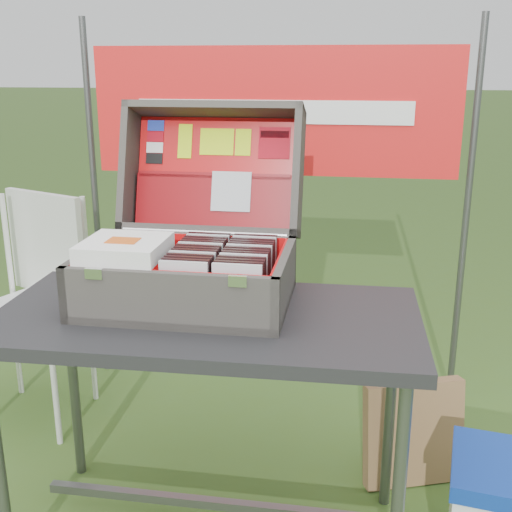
% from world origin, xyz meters
% --- Properties ---
extents(table, '(1.27, 0.65, 0.79)m').
position_xyz_m(table, '(-0.05, 0.00, 0.39)').
color(table, black).
rests_on(table, ground).
extents(table_top, '(1.27, 0.65, 0.04)m').
position_xyz_m(table_top, '(-0.05, 0.00, 0.77)').
color(table_top, black).
rests_on(table_top, ground).
extents(table_leg_fr, '(0.04, 0.04, 0.75)m').
position_xyz_m(table_leg_fr, '(0.52, -0.25, 0.37)').
color(table_leg_fr, '#59595B').
rests_on(table_leg_fr, ground).
extents(table_leg_bl, '(0.04, 0.04, 0.75)m').
position_xyz_m(table_leg_bl, '(-0.62, 0.26, 0.37)').
color(table_leg_bl, '#59595B').
rests_on(table_leg_bl, ground).
extents(table_leg_br, '(0.04, 0.04, 0.75)m').
position_xyz_m(table_leg_br, '(0.52, 0.26, 0.37)').
color(table_leg_br, '#59595B').
rests_on(table_leg_br, ground).
extents(table_brace, '(1.11, 0.03, 0.03)m').
position_xyz_m(table_brace, '(-0.05, 0.00, 0.12)').
color(table_brace, '#59595B').
rests_on(table_brace, ground).
extents(suitcase, '(0.63, 0.61, 0.57)m').
position_xyz_m(suitcase, '(-0.13, 0.13, 1.07)').
color(suitcase, '#605C55').
rests_on(suitcase, table).
extents(suitcase_base_bottom, '(0.63, 0.45, 0.02)m').
position_xyz_m(suitcase_base_bottom, '(-0.13, 0.07, 0.80)').
color(suitcase_base_bottom, '#605C55').
rests_on(suitcase_base_bottom, table_top).
extents(suitcase_base_wall_front, '(0.63, 0.02, 0.17)m').
position_xyz_m(suitcase_base_wall_front, '(-0.13, -0.14, 0.87)').
color(suitcase_base_wall_front, '#605C55').
rests_on(suitcase_base_wall_front, table_top).
extents(suitcase_base_wall_back, '(0.63, 0.02, 0.17)m').
position_xyz_m(suitcase_base_wall_back, '(-0.13, 0.28, 0.87)').
color(suitcase_base_wall_back, '#605C55').
rests_on(suitcase_base_wall_back, table_top).
extents(suitcase_base_wall_left, '(0.02, 0.45, 0.17)m').
position_xyz_m(suitcase_base_wall_left, '(-0.43, 0.07, 0.87)').
color(suitcase_base_wall_left, '#605C55').
rests_on(suitcase_base_wall_left, table_top).
extents(suitcase_base_wall_right, '(0.02, 0.45, 0.17)m').
position_xyz_m(suitcase_base_wall_right, '(0.18, 0.07, 0.87)').
color(suitcase_base_wall_right, '#605C55').
rests_on(suitcase_base_wall_right, table_top).
extents(suitcase_liner_floor, '(0.58, 0.40, 0.01)m').
position_xyz_m(suitcase_liner_floor, '(-0.13, 0.07, 0.82)').
color(suitcase_liner_floor, red).
rests_on(suitcase_liner_floor, suitcase_base_bottom).
extents(suitcase_latch_left, '(0.05, 0.01, 0.03)m').
position_xyz_m(suitcase_latch_left, '(-0.33, -0.15, 0.95)').
color(suitcase_latch_left, silver).
rests_on(suitcase_latch_left, suitcase_base_wall_front).
extents(suitcase_latch_right, '(0.05, 0.01, 0.03)m').
position_xyz_m(suitcase_latch_right, '(0.08, -0.15, 0.95)').
color(suitcase_latch_right, silver).
rests_on(suitcase_latch_right, suitcase_base_wall_front).
extents(suitcase_hinge, '(0.56, 0.02, 0.02)m').
position_xyz_m(suitcase_hinge, '(-0.13, 0.30, 0.96)').
color(suitcase_hinge, silver).
rests_on(suitcase_hinge, suitcase_base_wall_back).
extents(suitcase_lid_back, '(0.63, 0.16, 0.43)m').
position_xyz_m(suitcase_lid_back, '(-0.13, 0.51, 1.12)').
color(suitcase_lid_back, '#605C55').
rests_on(suitcase_lid_back, suitcase_base_wall_back).
extents(suitcase_lid_rim_far, '(0.63, 0.17, 0.07)m').
position_xyz_m(suitcase_lid_rim_far, '(-0.13, 0.51, 1.34)').
color(suitcase_lid_rim_far, '#605C55').
rests_on(suitcase_lid_rim_far, suitcase_lid_back).
extents(suitcase_lid_rim_near, '(0.63, 0.17, 0.07)m').
position_xyz_m(suitcase_lid_rim_near, '(-0.13, 0.38, 0.94)').
color(suitcase_lid_rim_near, '#605C55').
rests_on(suitcase_lid_rim_near, suitcase_lid_back).
extents(suitcase_lid_rim_left, '(0.02, 0.30, 0.48)m').
position_xyz_m(suitcase_lid_rim_left, '(-0.43, 0.44, 1.14)').
color(suitcase_lid_rim_left, '#605C55').
rests_on(suitcase_lid_rim_left, suitcase_lid_back).
extents(suitcase_lid_rim_right, '(0.02, 0.30, 0.48)m').
position_xyz_m(suitcase_lid_rim_right, '(0.18, 0.44, 1.14)').
color(suitcase_lid_rim_right, '#605C55').
rests_on(suitcase_lid_rim_right, suitcase_lid_back).
extents(suitcase_lid_liner, '(0.57, 0.13, 0.38)m').
position_xyz_m(suitcase_lid_liner, '(-0.13, 0.50, 1.13)').
color(suitcase_lid_liner, red).
rests_on(suitcase_lid_liner, suitcase_lid_back).
extents(suitcase_liner_wall_front, '(0.58, 0.01, 0.14)m').
position_xyz_m(suitcase_liner_wall_front, '(-0.13, -0.12, 0.88)').
color(suitcase_liner_wall_front, red).
rests_on(suitcase_liner_wall_front, suitcase_base_bottom).
extents(suitcase_liner_wall_back, '(0.58, 0.01, 0.14)m').
position_xyz_m(suitcase_liner_wall_back, '(-0.13, 0.27, 0.88)').
color(suitcase_liner_wall_back, red).
rests_on(suitcase_liner_wall_back, suitcase_base_bottom).
extents(suitcase_liner_wall_left, '(0.01, 0.40, 0.14)m').
position_xyz_m(suitcase_liner_wall_left, '(-0.41, 0.07, 0.88)').
color(suitcase_liner_wall_left, red).
rests_on(suitcase_liner_wall_left, suitcase_base_bottom).
extents(suitcase_liner_wall_right, '(0.01, 0.40, 0.14)m').
position_xyz_m(suitcase_liner_wall_right, '(0.16, 0.07, 0.88)').
color(suitcase_liner_wall_right, red).
rests_on(suitcase_liner_wall_right, suitcase_base_bottom).
extents(suitcase_lid_pocket, '(0.56, 0.08, 0.18)m').
position_xyz_m(suitcase_lid_pocket, '(-0.13, 0.45, 1.03)').
color(suitcase_lid_pocket, '#7A0307').
rests_on(suitcase_lid_pocket, suitcase_lid_liner).
extents(suitcase_pocket_edge, '(0.55, 0.03, 0.03)m').
position_xyz_m(suitcase_pocket_edge, '(-0.13, 0.47, 1.12)').
color(suitcase_pocket_edge, '#7A0307').
rests_on(suitcase_pocket_edge, suitcase_lid_pocket).
extents(suitcase_pocket_cd, '(0.14, 0.05, 0.14)m').
position_xyz_m(suitcase_pocket_cd, '(-0.06, 0.44, 1.07)').
color(suitcase_pocket_cd, silver).
rests_on(suitcase_pocket_cd, suitcase_lid_pocket).
extents(lid_sticker_cc_a, '(0.06, 0.01, 0.04)m').
position_xyz_m(lid_sticker_cc_a, '(-0.35, 0.54, 1.28)').
color(lid_sticker_cc_a, '#1933B2').
rests_on(lid_sticker_cc_a, suitcase_lid_liner).
extents(lid_sticker_cc_b, '(0.06, 0.01, 0.04)m').
position_xyz_m(lid_sticker_cc_b, '(-0.35, 0.53, 1.25)').
color(lid_sticker_cc_b, '#AF0311').
rests_on(lid_sticker_cc_b, suitcase_lid_liner).
extents(lid_sticker_cc_c, '(0.06, 0.01, 0.04)m').
position_xyz_m(lid_sticker_cc_c, '(-0.35, 0.52, 1.21)').
color(lid_sticker_cc_c, white).
rests_on(lid_sticker_cc_c, suitcase_lid_liner).
extents(lid_sticker_cc_d, '(0.06, 0.01, 0.04)m').
position_xyz_m(lid_sticker_cc_d, '(-0.35, 0.51, 1.17)').
color(lid_sticker_cc_d, black).
rests_on(lid_sticker_cc_d, suitcase_lid_liner).
extents(lid_card_neon_tall, '(0.05, 0.04, 0.12)m').
position_xyz_m(lid_card_neon_tall, '(-0.24, 0.53, 1.23)').
color(lid_card_neon_tall, '#C9EF0D').
rests_on(lid_card_neon_tall, suitcase_lid_liner).
extents(lid_card_neon_main, '(0.12, 0.03, 0.09)m').
position_xyz_m(lid_card_neon_main, '(-0.13, 0.53, 1.23)').
color(lid_card_neon_main, '#C9EF0D').
rests_on(lid_card_neon_main, suitcase_lid_liner).
extents(lid_card_neon_small, '(0.06, 0.03, 0.09)m').
position_xyz_m(lid_card_neon_small, '(-0.03, 0.53, 1.23)').
color(lid_card_neon_small, '#C9EF0D').
rests_on(lid_card_neon_small, suitcase_lid_liner).
extents(lid_sticker_band, '(0.11, 0.04, 0.11)m').
position_xyz_m(lid_sticker_band, '(0.08, 0.53, 1.23)').
color(lid_sticker_band, '#AF0311').
rests_on(lid_sticker_band, suitcase_lid_liner).
extents(lid_sticker_band_bar, '(0.10, 0.01, 0.02)m').
position_xyz_m(lid_sticker_band_bar, '(0.08, 0.53, 1.26)').
color(lid_sticker_band_bar, black).
rests_on(lid_sticker_band_bar, suitcase_lid_liner).
extents(cd_left_0, '(0.14, 0.01, 0.16)m').
position_xyz_m(cd_left_0, '(-0.09, -0.10, 0.90)').
color(cd_left_0, silver).
rests_on(cd_left_0, suitcase_liner_floor).
extents(cd_left_1, '(0.14, 0.01, 0.16)m').
position_xyz_m(cd_left_1, '(-0.09, -0.08, 0.90)').
color(cd_left_1, black).
rests_on(cd_left_1, suitcase_liner_floor).
extents(cd_left_2, '(0.14, 0.01, 0.16)m').
position_xyz_m(cd_left_2, '(-0.09, -0.05, 0.90)').
color(cd_left_2, black).
rests_on(cd_left_2, suitcase_liner_floor).
extents(cd_left_3, '(0.14, 0.01, 0.16)m').
position_xyz_m(cd_left_3, '(-0.09, -0.03, 0.90)').
color(cd_left_3, black).
rests_on(cd_left_3, suitcase_liner_floor).
extents(cd_left_4, '(0.14, 0.01, 0.16)m').
position_xyz_m(cd_left_4, '(-0.09, -0.00, 0.90)').
color(cd_left_4, silver).
rests_on(cd_left_4, suitcase_liner_floor).
extents(cd_left_5, '(0.14, 0.01, 0.16)m').
position_xyz_m(cd_left_5, '(-0.09, 0.02, 0.90)').
color(cd_left_5, black).
rests_on(cd_left_5, suitcase_liner_floor).
extents(cd_left_6, '(0.14, 0.01, 0.16)m').
position_xyz_m(cd_left_6, '(-0.09, 0.05, 0.90)').
color(cd_left_6, black).
rests_on(cd_left_6, suitcase_liner_floor).
extents(cd_left_7, '(0.14, 0.01, 0.16)m').
position_xyz_m(cd_left_7, '(-0.09, 0.07, 0.90)').
color(cd_left_7, black).
rests_on(cd_left_7, suitcase_liner_floor).
extents(cd_left_8, '(0.14, 0.01, 0.16)m').
position_xyz_m(cd_left_8, '(-0.09, 0.10, 0.90)').
color(cd_left_8, silver).
rests_on(cd_left_8, suitcase_liner_floor).
extents(cd_left_9, '(0.14, 0.01, 0.16)m').
position_xyz_m(cd_left_9, '(-0.09, 0.12, 0.90)').
color(cd_left_9, black).
rests_on(cd_left_9, suitcase_liner_floor).
extents(cd_left_10, '(0.14, 0.01, 0.16)m').
position_xyz_m(cd_left_10, '(-0.09, 0.15, 0.90)').
color(cd_left_10, black).
rests_on(cd_left_10, suitcase_liner_floor).
extents(cd_left_11, '(0.14, 0.01, 0.16)m').
position_xyz_m(cd_left_11, '(-0.09, 0.17, 0.90)').
color(cd_left_11, black).
rests_on(cd_left_11, suitcase_liner_floor).
extents(cd_left_12, '(0.14, 0.01, 0.16)m').
position_xyz_m(cd_left_12, '(-0.09, 0.19, 0.90)').
color(cd_left_12, silver).
rests_on(cd_left_12, suitcase_liner_floor).
extents(cd_left_13, '(0.14, 0.01, 0.16)m').
position_xyz_m(cd_left_13, '(-0.09, 0.22, 0.90)').
color(cd_left_13, black).
rests_on(cd_left_13, suitcase_liner_floor).
extents(cd_right_0, '(0.14, 0.01, 0.16)m').
position_xyz_m(cd_right_0, '(0.06, -0.10, 0.90)').
color(cd_right_0, silver).
rests_on(cd_right_0, suitcase_liner_floor).
extents(cd_right_1, '(0.14, 0.01, 0.16)m').
position_xyz_m(cd_right_1, '(0.06, -0.08, 0.90)').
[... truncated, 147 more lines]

